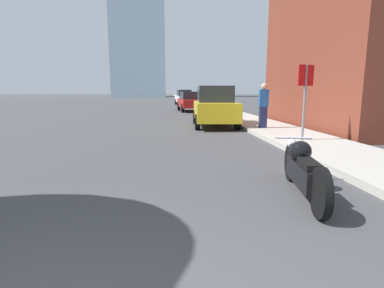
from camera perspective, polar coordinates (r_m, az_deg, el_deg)
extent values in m
cube|color=#B2ADA3|center=(41.41, 1.28, 7.81)|extent=(2.28, 240.00, 0.15)
cylinder|color=black|center=(5.66, 18.35, -3.33)|extent=(0.22, 0.67, 0.66)
cylinder|color=black|center=(4.11, 23.33, -8.59)|extent=(0.22, 0.67, 0.66)
cube|color=black|center=(4.87, 20.44, -5.37)|extent=(0.47, 1.29, 0.33)
sphere|color=black|center=(5.05, 19.93, -1.39)|extent=(0.35, 0.35, 0.35)
cube|color=black|center=(4.57, 21.45, -3.66)|extent=(0.32, 0.61, 0.10)
sphere|color=silver|center=(5.63, 18.48, 0.07)|extent=(0.16, 0.16, 0.16)
cylinder|color=silver|center=(5.49, 18.81, 1.12)|extent=(0.62, 0.15, 0.04)
cube|color=gold|center=(13.91, 4.31, 6.35)|extent=(2.01, 4.38, 0.80)
cube|color=#23282D|center=(13.89, 4.35, 9.47)|extent=(1.62, 2.14, 0.72)
cylinder|color=black|center=(15.21, 0.61, 5.17)|extent=(0.24, 0.66, 0.65)
cylinder|color=black|center=(15.36, 6.93, 5.15)|extent=(0.24, 0.66, 0.65)
cylinder|color=black|center=(12.56, 1.07, 4.17)|extent=(0.24, 0.66, 0.65)
cylinder|color=black|center=(12.75, 8.68, 4.15)|extent=(0.24, 0.66, 0.65)
cube|color=red|center=(24.76, -0.19, 7.78)|extent=(2.13, 4.46, 0.64)
cube|color=#23282D|center=(24.75, -0.19, 9.23)|extent=(1.69, 2.19, 0.61)
cylinder|color=black|center=(25.99, -2.54, 7.17)|extent=(0.25, 0.71, 0.70)
cylinder|color=black|center=(26.24, 1.24, 7.20)|extent=(0.25, 0.71, 0.70)
cylinder|color=black|center=(23.33, -1.80, 6.87)|extent=(0.25, 0.71, 0.70)
cylinder|color=black|center=(23.60, 2.39, 6.90)|extent=(0.25, 0.71, 0.70)
cube|color=silver|center=(36.91, -1.52, 8.57)|extent=(2.19, 4.07, 0.75)
cube|color=#23282D|center=(36.90, -1.52, 9.71)|extent=(1.71, 2.02, 0.73)
cylinder|color=black|center=(38.00, -3.09, 8.03)|extent=(0.27, 0.72, 0.71)
cylinder|color=black|center=(38.26, -0.52, 8.05)|extent=(0.27, 0.72, 0.71)
cylinder|color=black|center=(35.60, -2.58, 7.91)|extent=(0.27, 0.72, 0.71)
cylinder|color=black|center=(35.87, 0.16, 7.93)|extent=(0.27, 0.72, 0.71)
cylinder|color=slate|center=(9.51, 20.61, 7.31)|extent=(0.07, 0.07, 2.20)
cube|color=red|center=(9.51, 20.91, 12.13)|extent=(0.57, 0.26, 0.60)
cube|color=#1E2347|center=(12.38, 13.35, 4.98)|extent=(0.29, 0.20, 0.85)
cube|color=#235193|center=(12.34, 13.50, 8.50)|extent=(0.36, 0.20, 0.67)
sphere|color=tan|center=(12.34, 13.58, 10.64)|extent=(0.25, 0.25, 0.25)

